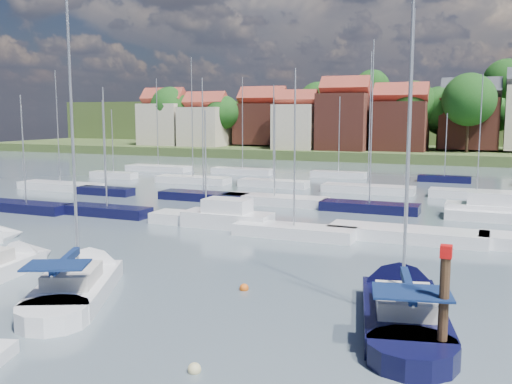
% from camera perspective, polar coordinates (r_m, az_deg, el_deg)
% --- Properties ---
extents(ground, '(260.00, 260.00, 0.00)m').
position_cam_1_polar(ground, '(61.57, 9.69, -0.47)').
color(ground, '#4C5E67').
rests_on(ground, ground).
extents(sailboat_left, '(3.88, 10.01, 13.34)m').
position_cam_1_polar(sailboat_left, '(34.84, -23.92, -6.83)').
color(sailboat_left, white).
rests_on(sailboat_left, ground).
extents(sailboat_centre, '(7.75, 11.88, 15.85)m').
position_cam_1_polar(sailboat_centre, '(30.54, -16.84, -8.53)').
color(sailboat_centre, white).
rests_on(sailboat_centre, ground).
extents(sailboat_navy, '(5.91, 12.84, 17.16)m').
position_cam_1_polar(sailboat_navy, '(26.78, 14.24, -10.76)').
color(sailboat_navy, black).
rests_on(sailboat_navy, ground).
extents(timber_piling, '(0.40, 0.40, 6.53)m').
position_cam_1_polar(timber_piling, '(21.67, 18.15, -13.02)').
color(timber_piling, '#4C331E').
rests_on(timber_piling, ground).
extents(buoy_c, '(0.51, 0.51, 0.51)m').
position_cam_1_polar(buoy_c, '(28.07, -21.73, -10.97)').
color(buoy_c, beige).
rests_on(buoy_c, ground).
extents(buoy_d, '(0.47, 0.47, 0.47)m').
position_cam_1_polar(buoy_d, '(20.58, -6.18, -17.48)').
color(buoy_d, beige).
rests_on(buoy_d, ground).
extents(buoy_e, '(0.47, 0.47, 0.47)m').
position_cam_1_polar(buoy_e, '(29.02, -1.20, -9.78)').
color(buoy_e, '#D85914').
rests_on(buoy_e, ground).
extents(marina_field, '(79.62, 41.41, 15.93)m').
position_cam_1_polar(marina_field, '(56.41, 10.48, -0.80)').
color(marina_field, white).
rests_on(marina_field, ground).
extents(far_shore_town, '(212.46, 90.00, 22.27)m').
position_cam_1_polar(far_shore_town, '(152.56, 18.47, 5.87)').
color(far_shore_town, '#45582C').
rests_on(far_shore_town, ground).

